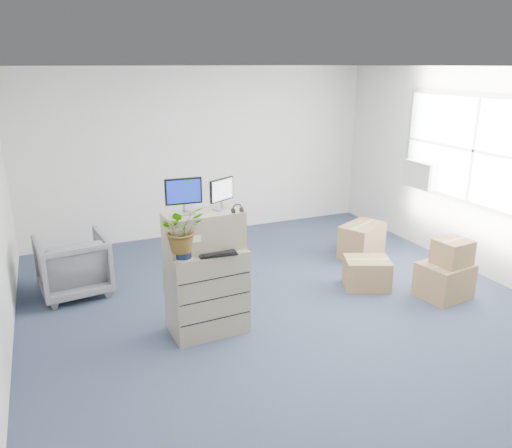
{
  "coord_description": "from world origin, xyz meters",
  "views": [
    {
      "loc": [
        -2.46,
        -4.54,
        2.83
      ],
      "look_at": [
        -0.34,
        0.4,
        1.1
      ],
      "focal_mm": 35.0,
      "sensor_mm": 36.0,
      "label": 1
    }
  ],
  "objects_px": {
    "filing_cabinet_lower": "(207,291)",
    "office_chair": "(73,262)",
    "monitor_left": "(184,194)",
    "water_bottle": "(209,238)",
    "keyboard": "(218,254)",
    "potted_plant": "(182,235)",
    "monitor_right": "(222,192)"
  },
  "relations": [
    {
      "from": "monitor_left",
      "to": "water_bottle",
      "type": "bearing_deg",
      "value": 4.67
    },
    {
      "from": "filing_cabinet_lower",
      "to": "water_bottle",
      "type": "distance_m",
      "value": 0.59
    },
    {
      "from": "filing_cabinet_lower",
      "to": "potted_plant",
      "type": "distance_m",
      "value": 0.8
    },
    {
      "from": "filing_cabinet_lower",
      "to": "monitor_left",
      "type": "distance_m",
      "value": 1.11
    },
    {
      "from": "monitor_left",
      "to": "water_bottle",
      "type": "relative_size",
      "value": 1.79
    },
    {
      "from": "monitor_left",
      "to": "potted_plant",
      "type": "relative_size",
      "value": 0.76
    },
    {
      "from": "monitor_left",
      "to": "office_chair",
      "type": "height_order",
      "value": "monitor_left"
    },
    {
      "from": "filing_cabinet_lower",
      "to": "office_chair",
      "type": "height_order",
      "value": "filing_cabinet_lower"
    },
    {
      "from": "monitor_left",
      "to": "keyboard",
      "type": "xyz_separation_m",
      "value": [
        0.27,
        -0.23,
        -0.61
      ]
    },
    {
      "from": "potted_plant",
      "to": "filing_cabinet_lower",
      "type": "bearing_deg",
      "value": 27.85
    },
    {
      "from": "monitor_left",
      "to": "keyboard",
      "type": "bearing_deg",
      "value": -37.35
    },
    {
      "from": "keyboard",
      "to": "potted_plant",
      "type": "distance_m",
      "value": 0.44
    },
    {
      "from": "monitor_left",
      "to": "monitor_right",
      "type": "relative_size",
      "value": 1.15
    },
    {
      "from": "monitor_left",
      "to": "potted_plant",
      "type": "distance_m",
      "value": 0.42
    },
    {
      "from": "keyboard",
      "to": "potted_plant",
      "type": "bearing_deg",
      "value": -178.94
    },
    {
      "from": "water_bottle",
      "to": "office_chair",
      "type": "distance_m",
      "value": 2.12
    },
    {
      "from": "monitor_right",
      "to": "keyboard",
      "type": "height_order",
      "value": "monitor_right"
    },
    {
      "from": "filing_cabinet_lower",
      "to": "potted_plant",
      "type": "relative_size",
      "value": 1.89
    },
    {
      "from": "monitor_left",
      "to": "monitor_right",
      "type": "height_order",
      "value": "monitor_left"
    },
    {
      "from": "water_bottle",
      "to": "monitor_left",
      "type": "bearing_deg",
      "value": -178.49
    },
    {
      "from": "filing_cabinet_lower",
      "to": "monitor_left",
      "type": "height_order",
      "value": "monitor_left"
    },
    {
      "from": "monitor_left",
      "to": "office_chair",
      "type": "bearing_deg",
      "value": 128.59
    },
    {
      "from": "filing_cabinet_lower",
      "to": "keyboard",
      "type": "distance_m",
      "value": 0.52
    },
    {
      "from": "monitor_right",
      "to": "keyboard",
      "type": "xyz_separation_m",
      "value": [
        -0.14,
        -0.24,
        -0.58
      ]
    },
    {
      "from": "monitor_right",
      "to": "water_bottle",
      "type": "height_order",
      "value": "monitor_right"
    },
    {
      "from": "office_chair",
      "to": "keyboard",
      "type": "bearing_deg",
      "value": 120.97
    },
    {
      "from": "filing_cabinet_lower",
      "to": "office_chair",
      "type": "xyz_separation_m",
      "value": [
        -1.28,
        1.58,
        -0.05
      ]
    },
    {
      "from": "monitor_right",
      "to": "keyboard",
      "type": "distance_m",
      "value": 0.65
    },
    {
      "from": "filing_cabinet_lower",
      "to": "monitor_right",
      "type": "relative_size",
      "value": 2.86
    },
    {
      "from": "monitor_left",
      "to": "office_chair",
      "type": "distance_m",
      "value": 2.19
    },
    {
      "from": "monitor_right",
      "to": "keyboard",
      "type": "relative_size",
      "value": 0.85
    },
    {
      "from": "monitor_right",
      "to": "water_bottle",
      "type": "distance_m",
      "value": 0.51
    }
  ]
}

